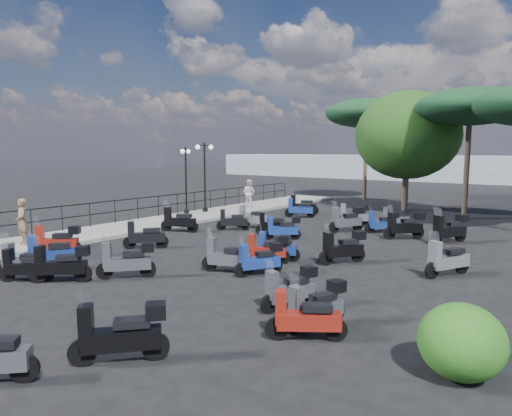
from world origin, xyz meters
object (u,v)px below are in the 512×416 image
Objects in this scene: scooter_14 at (276,248)px; scooter_0 at (61,265)px; scooter_4 at (252,218)px; scooter_13 at (127,261)px; scooter_17 at (355,215)px; scooter_21 at (267,249)px; scooter_27 at (447,260)px; scooter_28 at (449,230)px; broadleaf_tree at (407,135)px; lamp_post_2 at (205,173)px; pine_2 at (367,114)px; scooter_19 at (259,260)px; scooter_22 at (382,223)px; pine_0 at (470,107)px; scooter_1 at (24,264)px; scooter_16 at (346,220)px; scooter_23 at (396,218)px; pedestrian_far at (249,193)px; scooter_26 at (343,248)px; scooter_29 at (405,226)px; scooter_10 at (233,221)px; scooter_2 at (57,241)px; scooter_11 at (302,206)px; woman at (22,221)px; scooter_18 at (120,334)px; scooter_25 at (316,307)px; scooter_7 at (50,254)px; scooter_20 at (227,258)px; scooter_9 at (272,225)px; scooter_6 at (25,267)px; scooter_8 at (145,236)px; lamp_post_1 at (186,176)px; scooter_5 at (299,209)px; scooter_15 at (283,228)px; scooter_3 at (178,221)px; scooter_24 at (304,319)px; scooter_30 at (290,289)px.

scooter_0 is at bearing 121.95° from scooter_14.
scooter_4 is 1.16× the size of scooter_13.
scooter_21 is at bearing 154.32° from scooter_17.
scooter_27 is 0.96× the size of scooter_28.
scooter_14 is at bearing -86.67° from broadleaf_tree.
scooter_13 is at bearing 168.17° from scooter_4.
lamp_post_2 is 14.08m from pine_2.
broadleaf_tree is at bearing -55.82° from scooter_19.
scooter_22 is 0.18× the size of pine_0.
scooter_16 is at bearing -45.81° from scooter_1.
scooter_16 is 2.89m from scooter_23.
scooter_28 is (12.75, -3.64, -0.45)m from pedestrian_far.
scooter_26 is 1.06× the size of scooter_29.
pedestrian_far reaches higher than scooter_10.
scooter_4 is at bearing 1.89° from scooter_26.
scooter_2 is 0.82× the size of scooter_11.
woman is 14.67m from scooter_22.
scooter_29 is (0.18, 13.95, 0.03)m from scooter_18.
scooter_7 is at bearing 25.96° from scooter_25.
scooter_28 is at bearing -93.24° from scooter_7.
scooter_21 is at bearing -75.11° from pine_2.
scooter_0 is 0.84× the size of scooter_20.
scooter_28 is (1.89, 14.12, 0.04)m from scooter_18.
woman is 2.24m from scooter_2.
scooter_23 is at bearing -59.89° from pine_2.
scooter_9 is 0.17× the size of pine_2.
scooter_20 is (-0.36, -2.08, 0.03)m from scooter_14.
scooter_26 reaches higher than scooter_1.
scooter_6 is at bearing -53.82° from lamp_post_2.
scooter_11 is (-0.49, 5.36, 0.03)m from scooter_4.
scooter_8 is at bearing -103.88° from broadleaf_tree.
pedestrian_far reaches higher than scooter_28.
broadleaf_tree is (3.37, 21.44, 4.11)m from scooter_6.
scooter_7 is at bearing -167.50° from scooter_2.
woman is (0.85, -10.85, -1.37)m from lamp_post_2.
scooter_22 is at bearing -16.46° from lamp_post_1.
scooter_13 reaches higher than scooter_22.
scooter_5 is 12.14m from scooter_27.
scooter_13 reaches higher than scooter_15.
scooter_19 is at bearing 170.97° from scooter_9.
lamp_post_1 is at bearing 18.58° from scooter_3.
scooter_24 is at bearing 125.45° from pedestrian_far.
scooter_18 is 0.95× the size of scooter_29.
scooter_9 is at bearing -68.91° from scooter_7.
scooter_4 reaches higher than scooter_5.
scooter_30 is at bearing -152.11° from scooter_8.
scooter_19 is at bearing -139.99° from scooter_8.
scooter_3 is 1.18× the size of scooter_14.
scooter_6 is 4.89m from scooter_8.
scooter_20 is at bearing -145.00° from scooter_8.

